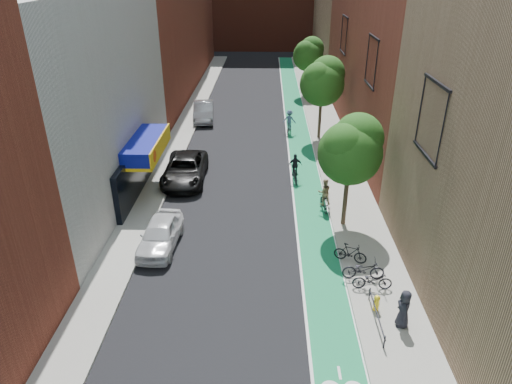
# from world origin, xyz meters

# --- Properties ---
(ground) EXTENTS (160.00, 160.00, 0.00)m
(ground) POSITION_xyz_m (0.00, 0.00, 0.00)
(ground) COLOR black
(ground) RESTS_ON ground
(bike_lane) EXTENTS (2.00, 68.00, 0.01)m
(bike_lane) POSITION_xyz_m (4.00, 26.00, 0.01)
(bike_lane) COLOR #167B4C
(bike_lane) RESTS_ON ground
(sidewalk_left) EXTENTS (2.00, 68.00, 0.15)m
(sidewalk_left) POSITION_xyz_m (-6.00, 26.00, 0.07)
(sidewalk_left) COLOR gray
(sidewalk_left) RESTS_ON ground
(sidewalk_right) EXTENTS (3.00, 68.00, 0.15)m
(sidewalk_right) POSITION_xyz_m (6.50, 26.00, 0.07)
(sidewalk_right) COLOR gray
(sidewalk_right) RESTS_ON ground
(building_left_white) EXTENTS (8.00, 20.00, 12.00)m
(building_left_white) POSITION_xyz_m (-11.00, 14.00, 6.00)
(building_left_white) COLOR silver
(building_left_white) RESTS_ON ground
(tree_near) EXTENTS (3.40, 3.36, 6.42)m
(tree_near) POSITION_xyz_m (5.65, 10.02, 4.66)
(tree_near) COLOR #332619
(tree_near) RESTS_ON ground
(tree_mid) EXTENTS (3.55, 3.53, 6.74)m
(tree_mid) POSITION_xyz_m (5.65, 24.02, 4.89)
(tree_mid) COLOR #332619
(tree_mid) RESTS_ON ground
(tree_far) EXTENTS (3.30, 3.25, 6.21)m
(tree_far) POSITION_xyz_m (5.65, 38.02, 4.50)
(tree_far) COLOR #332619
(tree_far) RESTS_ON ground
(parked_car_white) EXTENTS (1.96, 4.45, 1.49)m
(parked_car_white) POSITION_xyz_m (-4.13, 7.69, 0.74)
(parked_car_white) COLOR silver
(parked_car_white) RESTS_ON ground
(parked_car_black) EXTENTS (2.81, 5.87, 1.62)m
(parked_car_black) POSITION_xyz_m (-4.18, 15.73, 0.81)
(parked_car_black) COLOR black
(parked_car_black) RESTS_ON ground
(parked_car_silver) EXTENTS (2.28, 5.24, 1.68)m
(parked_car_silver) POSITION_xyz_m (-4.60, 28.85, 0.84)
(parked_car_silver) COLOR gray
(parked_car_silver) RESTS_ON ground
(cyclist_lane_near) EXTENTS (0.87, 1.63, 1.97)m
(cyclist_lane_near) POSITION_xyz_m (4.70, 11.84, 0.84)
(cyclist_lane_near) COLOR black
(cyclist_lane_near) RESTS_ON ground
(cyclist_lane_mid) EXTENTS (0.94, 1.96, 1.91)m
(cyclist_lane_mid) POSITION_xyz_m (3.20, 15.79, 0.69)
(cyclist_lane_mid) COLOR black
(cyclist_lane_mid) RESTS_ON ground
(cyclist_lane_far) EXTENTS (1.21, 1.72, 2.03)m
(cyclist_lane_far) POSITION_xyz_m (3.20, 25.40, 0.91)
(cyclist_lane_far) COLOR black
(cyclist_lane_far) RESTS_ON ground
(parked_bike_near) EXTENTS (1.93, 0.70, 1.01)m
(parked_bike_near) POSITION_xyz_m (5.78, 5.05, 0.65)
(parked_bike_near) COLOR black
(parked_bike_near) RESTS_ON sidewalk_right
(parked_bike_mid) EXTENTS (1.66, 1.01, 0.97)m
(parked_bike_mid) POSITION_xyz_m (5.40, 6.40, 0.63)
(parked_bike_mid) COLOR black
(parked_bike_mid) RESTS_ON sidewalk_right
(parked_bike_far) EXTENTS (1.77, 0.66, 0.92)m
(parked_bike_far) POSITION_xyz_m (6.05, 4.33, 0.61)
(parked_bike_far) COLOR black
(parked_bike_far) RESTS_ON sidewalk_right
(pedestrian) EXTENTS (0.59, 0.85, 1.67)m
(pedestrian) POSITION_xyz_m (6.79, 2.06, 0.98)
(pedestrian) COLOR black
(pedestrian) RESTS_ON sidewalk_right
(fire_hydrant) EXTENTS (0.26, 0.26, 0.73)m
(fire_hydrant) POSITION_xyz_m (5.95, 2.94, 0.54)
(fire_hydrant) COLOR yellow
(fire_hydrant) RESTS_ON sidewalk_right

